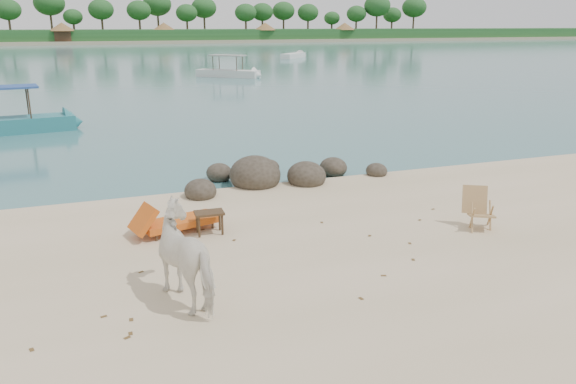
% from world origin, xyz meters
% --- Properties ---
extents(water, '(400.00, 400.00, 0.00)m').
position_xyz_m(water, '(0.00, 90.00, 0.00)').
color(water, '#3B7577').
rests_on(water, ground).
extents(far_shore, '(420.00, 90.00, 1.40)m').
position_xyz_m(far_shore, '(0.00, 170.00, 0.00)').
color(far_shore, tan).
rests_on(far_shore, ground).
extents(far_scenery, '(420.00, 18.00, 9.50)m').
position_xyz_m(far_scenery, '(0.03, 136.70, 3.14)').
color(far_scenery, '#1E4C1E').
rests_on(far_scenery, ground).
extents(boulders, '(6.13, 2.72, 1.08)m').
position_xyz_m(boulders, '(1.41, 6.15, 0.20)').
color(boulders, '#332C22').
rests_on(boulders, ground).
extents(cow, '(1.41, 2.00, 1.54)m').
position_xyz_m(cow, '(-2.02, -0.16, 0.77)').
color(cow, white).
rests_on(cow, ground).
extents(side_table, '(0.63, 0.42, 0.49)m').
position_xyz_m(side_table, '(-1.13, 2.68, 0.25)').
color(side_table, '#312513').
rests_on(side_table, ground).
extents(lounge_chair, '(2.12, 1.19, 0.60)m').
position_xyz_m(lounge_chair, '(-1.70, 3.08, 0.30)').
color(lounge_chair, '#C24316').
rests_on(lounge_chair, ground).
extents(deck_chair, '(0.82, 0.84, 0.91)m').
position_xyz_m(deck_chair, '(4.53, 0.94, 0.45)').
color(deck_chair, tan).
rests_on(deck_chair, ground).
extents(boat_mid, '(5.67, 5.06, 3.03)m').
position_xyz_m(boat_mid, '(8.55, 39.54, 1.51)').
color(boat_mid, silver).
rests_on(boat_mid, water).
extents(boat_far, '(5.39, 5.66, 0.74)m').
position_xyz_m(boat_far, '(23.82, 64.31, 0.37)').
color(boat_far, silver).
rests_on(boat_far, water).
extents(dead_leaves, '(8.88, 5.00, 0.00)m').
position_xyz_m(dead_leaves, '(-0.36, 0.89, 0.01)').
color(dead_leaves, brown).
rests_on(dead_leaves, ground).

